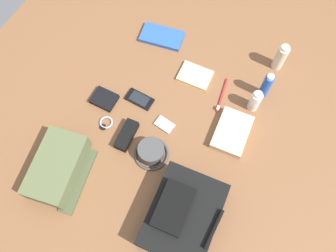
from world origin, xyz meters
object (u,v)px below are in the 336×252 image
Objects in this scene: backpack at (183,215)px; paperback_novel at (162,37)px; cell_phone at (139,99)px; deodorant_spray at (266,86)px; wallet at (104,99)px; toiletry_pouch at (58,168)px; sunglasses_case at (127,135)px; toothbrush at (222,97)px; toothpaste_tube at (255,101)px; folded_towel at (232,132)px; media_player at (164,124)px; wristwatch at (106,123)px; lotion_bottle at (281,57)px; notepad at (195,76)px; bucket_hat at (151,152)px.

backpack is 0.88m from paperback_novel.
backpack is 0.57m from cell_phone.
deodorant_spray is 1.45× the size of wallet.
paperback_novel is (-0.80, 0.05, -0.04)m from toiletry_pouch.
toiletry_pouch is 0.32m from sunglasses_case.
toothbrush is (0.10, -0.16, -0.07)m from deodorant_spray.
folded_towel is (0.17, -0.03, -0.04)m from toothpaste_tube.
wristwatch is (0.12, -0.23, 0.00)m from media_player.
lotion_bottle is (-0.92, 0.62, 0.03)m from toiletry_pouch.
notepad is at bearing 148.73° from wristwatch.
toothpaste_tube is 0.91× the size of sunglasses_case.
lotion_bottle is 0.33m from toothbrush.
toothpaste_tube is 1.41× the size of media_player.
lotion_bottle reaches higher than toothpaste_tube.
bucket_hat is 0.36m from folded_towel.
cell_phone is at bearing -60.24° from toothbrush.
toiletry_pouch reaches higher than cell_phone.
paperback_novel is at bearing -96.29° from deodorant_spray.
backpack is at bearing 67.04° from wristwatch.
wristwatch is 0.39× the size of toothbrush.
backpack is 0.59m from toothpaste_tube.
backpack reaches higher than wristwatch.
bucket_hat is at bearing 67.28° from wallet.
cell_phone is 0.19m from sunglasses_case.
deodorant_spray is 1.25× the size of toothpaste_tube.
wallet is at bearing -118.69° from backpack.
folded_towel is at bearing 52.08° from notepad.
wallet is 0.55× the size of folded_towel.
toothbrush is at bearing 67.49° from paperback_novel.
deodorant_spray reaches higher than folded_towel.
toothpaste_tube is 0.68m from wallet.
paperback_novel is (-0.56, -0.25, -0.02)m from bucket_hat.
sunglasses_case is (0.54, 0.12, 0.01)m from paperback_novel.
backpack is at bearing 53.48° from bucket_hat.
backpack reaches higher than notepad.
deodorant_spray is (0.17, -0.00, 0.00)m from lotion_bottle.
notepad is (0.24, -0.32, -0.07)m from lotion_bottle.
media_player is (0.06, 0.16, -0.00)m from cell_phone.
toiletry_pouch is 0.37m from wallet.
deodorant_spray is 0.80× the size of folded_towel.
wristwatch is at bearing -0.09° from paperback_novel.
cell_phone is (0.21, -0.47, -0.05)m from toothpaste_tube.
sunglasses_case is (-0.26, 0.17, -0.03)m from toiletry_pouch.
lotion_bottle is at bearing 154.87° from bucket_hat.
cell_phone is at bearing -84.37° from folded_towel.
bucket_hat is at bearing -126.52° from backpack.
folded_towel is (-0.49, 0.57, -0.03)m from toiletry_pouch.
sunglasses_case is at bearing -60.28° from folded_towel.
backpack reaches higher than media_player.
deodorant_spray is 0.57m from paperback_novel.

